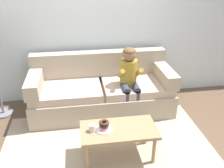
{
  "coord_description": "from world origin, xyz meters",
  "views": [
    {
      "loc": [
        -0.33,
        -2.67,
        2.19
      ],
      "look_at": [
        0.15,
        0.45,
        0.65
      ],
      "focal_mm": 39.28,
      "sensor_mm": 36.0,
      "label": 1
    }
  ],
  "objects_px": {
    "coffee_table": "(119,132)",
    "donut": "(104,128)",
    "couch": "(102,91)",
    "person_child": "(130,76)",
    "mug": "(92,128)"
  },
  "relations": [
    {
      "from": "coffee_table",
      "to": "donut",
      "type": "bearing_deg",
      "value": 178.64
    },
    {
      "from": "couch",
      "to": "person_child",
      "type": "xyz_separation_m",
      "value": [
        0.41,
        -0.2,
        0.34
      ]
    },
    {
      "from": "coffee_table",
      "to": "person_child",
      "type": "relative_size",
      "value": 0.83
    },
    {
      "from": "coffee_table",
      "to": "person_child",
      "type": "bearing_deg",
      "value": 70.67
    },
    {
      "from": "coffee_table",
      "to": "mug",
      "type": "bearing_deg",
      "value": 179.82
    },
    {
      "from": "couch",
      "to": "donut",
      "type": "xyz_separation_m",
      "value": [
        -0.1,
        -1.16,
        0.13
      ]
    },
    {
      "from": "person_child",
      "to": "mug",
      "type": "xyz_separation_m",
      "value": [
        -0.65,
        -0.95,
        -0.2
      ]
    },
    {
      "from": "person_child",
      "to": "coffee_table",
      "type": "bearing_deg",
      "value": -109.33
    },
    {
      "from": "mug",
      "to": "coffee_table",
      "type": "bearing_deg",
      "value": -0.18
    },
    {
      "from": "couch",
      "to": "donut",
      "type": "height_order",
      "value": "couch"
    },
    {
      "from": "person_child",
      "to": "mug",
      "type": "height_order",
      "value": "person_child"
    },
    {
      "from": "coffee_table",
      "to": "donut",
      "type": "distance_m",
      "value": 0.19
    },
    {
      "from": "couch",
      "to": "person_child",
      "type": "height_order",
      "value": "person_child"
    },
    {
      "from": "couch",
      "to": "mug",
      "type": "relative_size",
      "value": 24.74
    },
    {
      "from": "mug",
      "to": "couch",
      "type": "bearing_deg",
      "value": 78.26
    }
  ]
}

